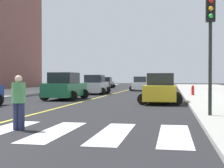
# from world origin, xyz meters

# --- Properties ---
(lane_divider_paint) EXTENTS (0.16, 80.00, 0.01)m
(lane_divider_paint) POSITION_xyz_m (0.00, 40.00, 0.01)
(lane_divider_paint) COLOR yellow
(lane_divider_paint) RESTS_ON ground
(car_yellow_nearest) EXTENTS (2.78, 4.44, 1.98)m
(car_yellow_nearest) POSITION_xyz_m (5.49, 16.02, 0.92)
(car_yellow_nearest) COLOR gold
(car_yellow_nearest) RESTS_ON ground
(car_green_third) EXTENTS (3.03, 4.76, 2.09)m
(car_green_third) POSITION_xyz_m (-1.94, 18.59, 0.98)
(car_green_third) COLOR #236B42
(car_green_third) RESTS_ON ground
(car_gray_fourth) EXTENTS (2.69, 4.25, 1.88)m
(car_gray_fourth) POSITION_xyz_m (-4.91, 49.54, 0.88)
(car_gray_fourth) COLOR slate
(car_gray_fourth) RESTS_ON ground
(car_red_fifth) EXTENTS (2.73, 4.27, 1.88)m
(car_red_fifth) POSITION_xyz_m (-4.91, 43.30, 0.88)
(car_red_fifth) COLOR red
(car_red_fifth) RESTS_ON ground
(car_white_sixth) EXTENTS (2.69, 4.27, 1.90)m
(car_white_sixth) POSITION_xyz_m (2.05, 37.79, 0.89)
(car_white_sixth) COLOR silver
(car_white_sixth) RESTS_ON ground
(car_silver_seventh) EXTENTS (2.85, 4.52, 2.01)m
(car_silver_seventh) POSITION_xyz_m (-1.67, 27.47, 0.94)
(car_silver_seventh) COLOR #B7B7BC
(car_silver_seventh) RESTS_ON ground
(traffic_light_near_corner) EXTENTS (0.36, 0.41, 4.77)m
(traffic_light_near_corner) POSITION_xyz_m (7.73, 8.08, 3.50)
(traffic_light_near_corner) COLOR black
(traffic_light_near_corner) RESTS_ON sidewalk_kerb_east
(pedestrian_crossing) EXTENTS (0.43, 0.43, 1.74)m
(pedestrian_crossing) POSITION_xyz_m (1.45, 4.06, 0.96)
(pedestrian_crossing) COLOR #232847
(pedestrian_crossing) RESTS_ON ground
(fire_hydrant) EXTENTS (0.26, 0.26, 0.89)m
(fire_hydrant) POSITION_xyz_m (8.05, 24.31, 0.58)
(fire_hydrant) COLOR red
(fire_hydrant) RESTS_ON sidewalk_kerb_east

